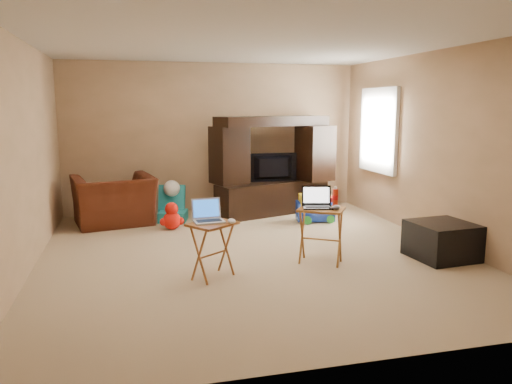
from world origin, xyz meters
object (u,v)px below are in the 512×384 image
object	(u,v)px
laptop_right	(318,198)
tray_table_right	(321,236)
mouse_left	(232,221)
plush_toy	(172,216)
ottoman	(442,241)
push_toy	(315,207)
laptop_left	(209,211)
television	(274,168)
recliner	(114,200)
water_bottle	(335,198)
mouse_right	(336,207)
tray_table_left	(213,250)
entertainment_center	(273,165)
child_rocker	(173,203)

from	to	relation	value
laptop_right	tray_table_right	bearing A→B (deg)	-12.32
mouse_left	plush_toy	bearing A→B (deg)	100.77
ottoman	mouse_left	bearing A→B (deg)	-178.19
push_toy	laptop_left	size ratio (longest dim) A/B	1.90
push_toy	mouse_left	size ratio (longest dim) A/B	4.89
television	recliner	size ratio (longest dim) A/B	0.72
tray_table_right	water_bottle	xyz separation A→B (m)	(0.20, 0.08, 0.42)
plush_toy	recliner	bearing A→B (deg)	147.04
mouse_right	tray_table_right	bearing A→B (deg)	137.29
tray_table_left	water_bottle	world-z (taller)	water_bottle
recliner	ottoman	distance (m)	4.68
water_bottle	tray_table_left	bearing A→B (deg)	-169.48
laptop_right	mouse_right	bearing A→B (deg)	-25.23
entertainment_center	laptop_left	xyz separation A→B (m)	(-1.53, -2.88, -0.10)
ottoman	laptop_right	size ratio (longest dim) A/B	1.99
plush_toy	ottoman	distance (m)	3.70
push_toy	laptop_right	xyz separation A→B (m)	(-0.73, -1.97, 0.54)
entertainment_center	water_bottle	size ratio (longest dim) A/B	10.00
ottoman	tray_table_right	xyz separation A→B (m)	(-1.46, 0.18, 0.11)
ottoman	tray_table_right	size ratio (longest dim) A/B	1.04
laptop_left	mouse_left	size ratio (longest dim) A/B	2.58
recliner	tray_table_left	xyz separation A→B (m)	(1.06, -2.74, -0.08)
entertainment_center	water_bottle	distance (m)	2.64
child_rocker	tray_table_right	size ratio (longest dim) A/B	0.87
recliner	water_bottle	distance (m)	3.56
recliner	child_rocker	xyz separation A→B (m)	(0.88, 0.01, -0.09)
push_toy	water_bottle	size ratio (longest dim) A/B	2.97
entertainment_center	recliner	xyz separation A→B (m)	(-2.56, -0.17, -0.44)
child_rocker	ottoman	distance (m)	4.00
entertainment_center	laptop_left	bearing A→B (deg)	-136.53
ottoman	tray_table_right	distance (m)	1.47
television	mouse_left	bearing A→B (deg)	67.68
television	tray_table_right	distance (m)	2.72
tray_table_right	plush_toy	bearing A→B (deg)	159.84
push_toy	television	bearing A→B (deg)	135.55
push_toy	plush_toy	bearing A→B (deg)	-170.00
ottoman	laptop_left	xyz separation A→B (m)	(-2.77, 0.02, 0.50)
tray_table_left	laptop_left	size ratio (longest dim) A/B	1.91
ottoman	water_bottle	size ratio (longest dim) A/B	3.38
entertainment_center	plush_toy	xyz separation A→B (m)	(-1.74, -0.71, -0.61)
tray_table_right	mouse_right	size ratio (longest dim) A/B	4.92
child_rocker	laptop_left	world-z (taller)	laptop_left
push_toy	mouse_left	bearing A→B (deg)	-117.72
recliner	water_bottle	bearing A→B (deg)	124.05
water_bottle	plush_toy	bearing A→B (deg)	131.71
plush_toy	laptop_left	size ratio (longest dim) A/B	1.31
push_toy	laptop_left	world-z (taller)	laptop_left
recliner	ottoman	xyz separation A→B (m)	(3.80, -2.73, -0.16)
push_toy	mouse_left	world-z (taller)	mouse_left
child_rocker	entertainment_center	bearing A→B (deg)	20.40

